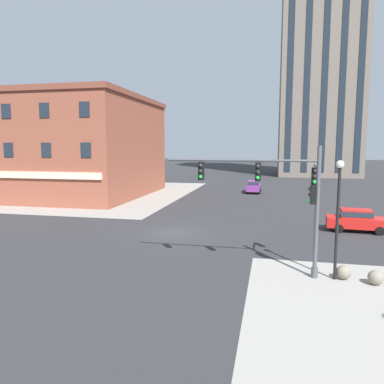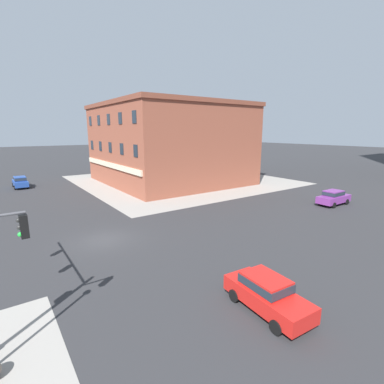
{
  "view_description": "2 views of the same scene",
  "coord_description": "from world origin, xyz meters",
  "px_view_note": "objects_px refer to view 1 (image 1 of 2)",
  "views": [
    {
      "loc": [
        6.9,
        -25.48,
        6.35
      ],
      "look_at": [
        1.28,
        0.29,
        3.04
      ],
      "focal_mm": 34.16,
      "sensor_mm": 36.0,
      "label": 1
    },
    {
      "loc": [
        21.05,
        -6.54,
        8.34
      ],
      "look_at": [
        0.34,
        8.15,
        2.87
      ],
      "focal_mm": 26.62,
      "sensor_mm": 36.0,
      "label": 2
    }
  ],
  "objects_px": {
    "bollard_sphere_curb_b": "(376,278)",
    "car_main_southbound_far": "(357,219)",
    "street_lamp_corner_near": "(338,206)",
    "car_main_northbound_far": "(254,186)",
    "traffic_signal_main": "(286,193)",
    "bollard_sphere_curb_a": "(343,272)"
  },
  "relations": [
    {
      "from": "bollard_sphere_curb_a",
      "to": "car_main_northbound_far",
      "type": "relative_size",
      "value": 0.16
    },
    {
      "from": "street_lamp_corner_near",
      "to": "car_main_southbound_far",
      "type": "distance_m",
      "value": 11.62
    },
    {
      "from": "traffic_signal_main",
      "to": "car_main_northbound_far",
      "type": "xyz_separation_m",
      "value": [
        -3.05,
        32.36,
        -3.18
      ]
    },
    {
      "from": "bollard_sphere_curb_a",
      "to": "bollard_sphere_curb_b",
      "type": "height_order",
      "value": "same"
    },
    {
      "from": "bollard_sphere_curb_a",
      "to": "car_main_northbound_far",
      "type": "xyz_separation_m",
      "value": [
        -5.84,
        32.5,
        0.57
      ]
    },
    {
      "from": "traffic_signal_main",
      "to": "bollard_sphere_curb_a",
      "type": "distance_m",
      "value": 4.68
    },
    {
      "from": "car_main_northbound_far",
      "to": "car_main_southbound_far",
      "type": "xyz_separation_m",
      "value": [
        8.69,
        -21.77,
        0.0
      ]
    },
    {
      "from": "bollard_sphere_curb_b",
      "to": "street_lamp_corner_near",
      "type": "relative_size",
      "value": 0.12
    },
    {
      "from": "bollard_sphere_curb_a",
      "to": "street_lamp_corner_near",
      "type": "height_order",
      "value": "street_lamp_corner_near"
    },
    {
      "from": "car_main_southbound_far",
      "to": "car_main_northbound_far",
      "type": "bearing_deg",
      "value": 111.76
    },
    {
      "from": "traffic_signal_main",
      "to": "street_lamp_corner_near",
      "type": "xyz_separation_m",
      "value": [
        2.39,
        -0.24,
        -0.55
      ]
    },
    {
      "from": "bollard_sphere_curb_b",
      "to": "car_main_southbound_far",
      "type": "height_order",
      "value": "car_main_southbound_far"
    },
    {
      "from": "traffic_signal_main",
      "to": "street_lamp_corner_near",
      "type": "relative_size",
      "value": 1.31
    },
    {
      "from": "bollard_sphere_curb_b",
      "to": "car_main_northbound_far",
      "type": "height_order",
      "value": "car_main_northbound_far"
    },
    {
      "from": "traffic_signal_main",
      "to": "bollard_sphere_curb_a",
      "type": "relative_size",
      "value": 10.73
    },
    {
      "from": "bollard_sphere_curb_a",
      "to": "car_main_northbound_far",
      "type": "bearing_deg",
      "value": 100.19
    },
    {
      "from": "traffic_signal_main",
      "to": "bollard_sphere_curb_b",
      "type": "bearing_deg",
      "value": -8.09
    },
    {
      "from": "bollard_sphere_curb_a",
      "to": "car_main_southbound_far",
      "type": "distance_m",
      "value": 11.12
    },
    {
      "from": "street_lamp_corner_near",
      "to": "car_main_northbound_far",
      "type": "height_order",
      "value": "street_lamp_corner_near"
    },
    {
      "from": "bollard_sphere_curb_a",
      "to": "street_lamp_corner_near",
      "type": "relative_size",
      "value": 0.12
    },
    {
      "from": "bollard_sphere_curb_a",
      "to": "car_main_northbound_far",
      "type": "distance_m",
      "value": 33.03
    },
    {
      "from": "bollard_sphere_curb_b",
      "to": "street_lamp_corner_near",
      "type": "bearing_deg",
      "value": 168.87
    }
  ]
}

